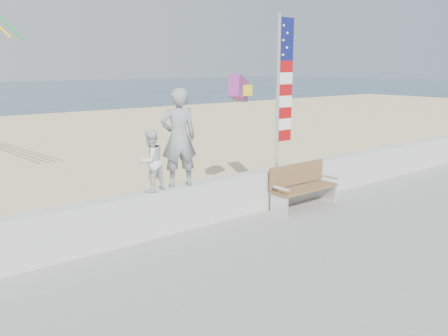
{
  "coord_description": "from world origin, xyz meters",
  "views": [
    {
      "loc": [
        -5.88,
        -5.73,
        3.44
      ],
      "look_at": [
        0.2,
        1.8,
        1.35
      ],
      "focal_mm": 38.0,
      "sensor_mm": 36.0,
      "label": 1
    }
  ],
  "objects": [
    {
      "name": "parafoil_kite",
      "position": [
        1.82,
        3.21,
        2.89
      ],
      "size": [
        1.01,
        0.81,
        0.72
      ],
      "color": "red",
      "rests_on": "ground"
    },
    {
      "name": "bench",
      "position": [
        2.36,
        1.55,
        0.69
      ],
      "size": [
        1.8,
        0.57,
        1.0
      ],
      "color": "brown",
      "rests_on": "boardwalk"
    },
    {
      "name": "flag",
      "position": [
        2.07,
        2.0,
        2.99
      ],
      "size": [
        0.5,
        0.08,
        3.5
      ],
      "color": "white",
      "rests_on": "seawall"
    },
    {
      "name": "adult",
      "position": [
        -0.78,
        2.0,
        2.06
      ],
      "size": [
        0.82,
        0.67,
        1.95
      ],
      "primitive_type": "imported",
      "rotation": [
        0.0,
        0.0,
        2.82
      ],
      "color": "gray",
      "rests_on": "seawall"
    },
    {
      "name": "child",
      "position": [
        -1.43,
        2.0,
        1.67
      ],
      "size": [
        0.65,
        0.56,
        1.18
      ],
      "primitive_type": "imported",
      "rotation": [
        0.0,
        0.0,
        3.36
      ],
      "color": "silver",
      "rests_on": "seawall"
    },
    {
      "name": "ground",
      "position": [
        0.0,
        0.0,
        0.0
      ],
      "size": [
        220.0,
        220.0,
        0.0
      ],
      "primitive_type": "plane",
      "color": "#2B3F56",
      "rests_on": "ground"
    },
    {
      "name": "seawall",
      "position": [
        0.0,
        2.0,
        0.63
      ],
      "size": [
        30.0,
        0.35,
        0.9
      ],
      "primitive_type": "cube",
      "color": "beige",
      "rests_on": "boardwalk"
    },
    {
      "name": "sand",
      "position": [
        0.0,
        9.0,
        0.04
      ],
      "size": [
        90.0,
        40.0,
        0.08
      ],
      "primitive_type": "cube",
      "color": "beige",
      "rests_on": "ground"
    }
  ]
}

